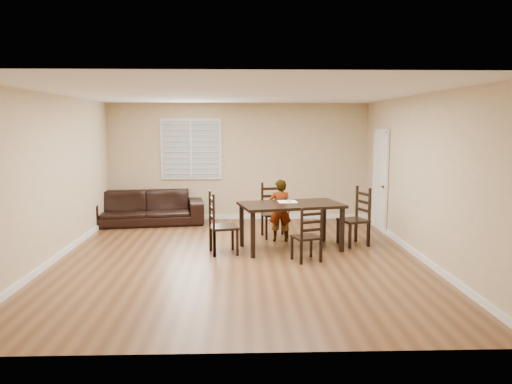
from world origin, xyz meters
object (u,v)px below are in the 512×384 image
chair_left (216,226)px  sofa (146,208)px  chair_far (310,237)px  chair_right (359,219)px  dining_table (291,208)px  donut (289,200)px  chair_near (273,212)px  child (280,210)px

chair_left → sofa: bearing=20.7°
chair_far → chair_left: size_ratio=0.85×
chair_far → chair_right: bearing=-152.5°
dining_table → donut: 0.23m
chair_right → donut: chair_right is taller
dining_table → chair_near: 1.15m
chair_near → chair_left: size_ratio=1.00×
chair_left → chair_right: chair_left is taller
chair_near → chair_far: chair_near is taller
chair_far → chair_left: 1.64m
dining_table → chair_near: (-0.24, 1.09, -0.25)m
chair_left → sofa: chair_left is taller
chair_far → chair_right: chair_right is taller
donut → sofa: donut is taller
chair_right → sofa: size_ratio=0.42×
donut → sofa: size_ratio=0.04×
child → chair_right: bearing=166.1°
dining_table → child: child is taller
dining_table → chair_far: (0.22, -0.89, -0.33)m
donut → chair_left: bearing=-159.1°
dining_table → chair_right: bearing=0.6°
child → donut: size_ratio=12.77×
dining_table → donut: donut is taller
child → donut: 0.51m
chair_near → chair_right: bearing=-36.1°
chair_far → donut: size_ratio=9.79×
child → sofa: child is taller
chair_left → chair_near: bearing=-49.5°
chair_far → child: 1.56m
dining_table → child: size_ratio=1.63×
chair_left → sofa: 3.15m
chair_near → chair_right: size_ratio=1.00×
chair_left → dining_table: bearing=-89.2°
chair_far → child: size_ratio=0.77×
chair_near → sofa: 3.04m
chair_near → donut: chair_near is taller
chair_near → chair_far: (0.45, -1.98, -0.07)m
chair_far → chair_left: (-1.52, 0.59, 0.07)m
chair_left → chair_right: size_ratio=1.00×
chair_left → chair_right: bearing=-88.9°
chair_left → sofa: (-1.70, 2.65, -0.12)m
chair_far → sofa: chair_far is taller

